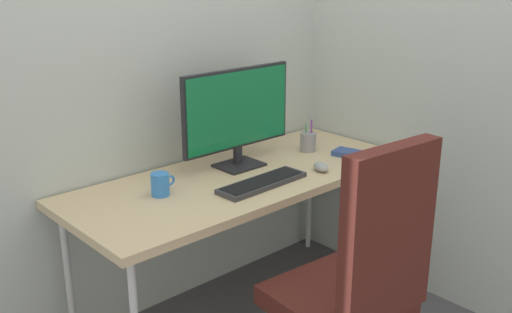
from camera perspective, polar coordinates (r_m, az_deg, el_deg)
ground_plane at (r=3.03m, az=-1.18°, el=-14.66°), size 8.00×8.00×0.00m
wall_back at (r=2.84m, az=-6.40°, el=13.15°), size 3.28×0.04×2.80m
wall_side_right at (r=3.05m, az=14.23°, el=13.06°), size 0.04×2.31×2.80m
desk at (r=2.72m, az=-1.27°, el=-2.53°), size 1.65×0.68×0.72m
office_chair at (r=2.24m, az=9.91°, el=-11.20°), size 0.59×0.61×1.08m
monitor at (r=2.75m, az=-1.80°, el=4.25°), size 0.62×0.17×0.47m
keyboard at (r=2.58m, az=0.61°, el=-2.53°), size 0.44×0.15×0.02m
mouse at (r=2.77m, az=6.26°, el=-0.99°), size 0.09×0.11×0.04m
pen_holder at (r=3.05m, az=5.02°, el=1.44°), size 0.08×0.08×0.18m
notebook at (r=2.99m, az=9.49°, el=0.19°), size 0.15×0.23×0.03m
coffee_mug at (r=2.49m, az=-9.16°, el=-2.65°), size 0.11×0.08×0.10m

